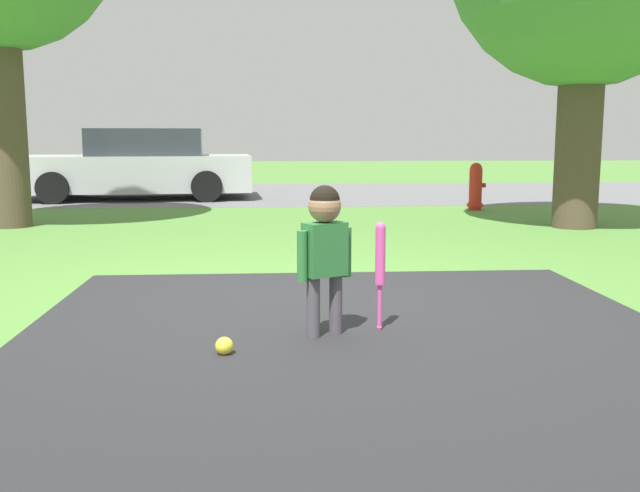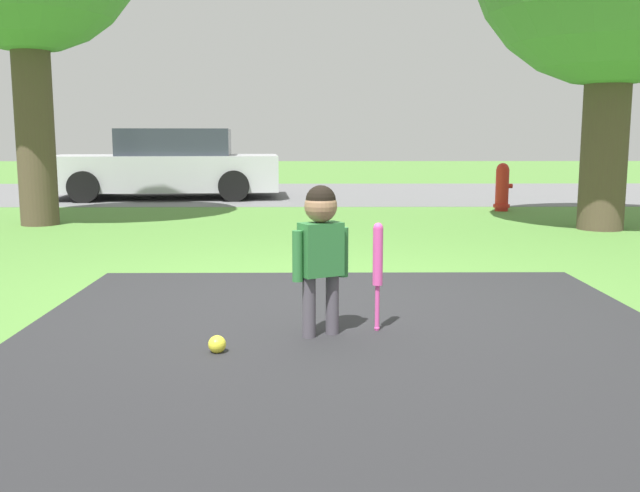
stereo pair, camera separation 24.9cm
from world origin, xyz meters
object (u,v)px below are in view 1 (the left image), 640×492
object	(u,v)px
fire_hydrant	(476,187)
parked_car	(138,166)
baseball_bat	(380,261)
sports_ball	(224,346)
child	(325,239)

from	to	relation	value
fire_hydrant	parked_car	world-z (taller)	parked_car
baseball_bat	parked_car	world-z (taller)	parked_car
fire_hydrant	sports_ball	bearing A→B (deg)	-115.13
baseball_bat	parked_car	bearing A→B (deg)	108.24
child	fire_hydrant	distance (m)	7.69
fire_hydrant	parked_car	size ratio (longest dim) A/B	0.17
sports_ball	fire_hydrant	size ratio (longest dim) A/B	0.13
child	parked_car	xyz separation A→B (m)	(-2.80, 9.61, 0.04)
baseball_bat	child	bearing A→B (deg)	-162.85
child	baseball_bat	size ratio (longest dim) A/B	1.35
child	parked_car	size ratio (longest dim) A/B	0.20
sports_ball	fire_hydrant	bearing A→B (deg)	64.87
child	sports_ball	bearing A→B (deg)	-177.66
fire_hydrant	baseball_bat	bearing A→B (deg)	-110.31
fire_hydrant	parked_car	distance (m)	6.25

